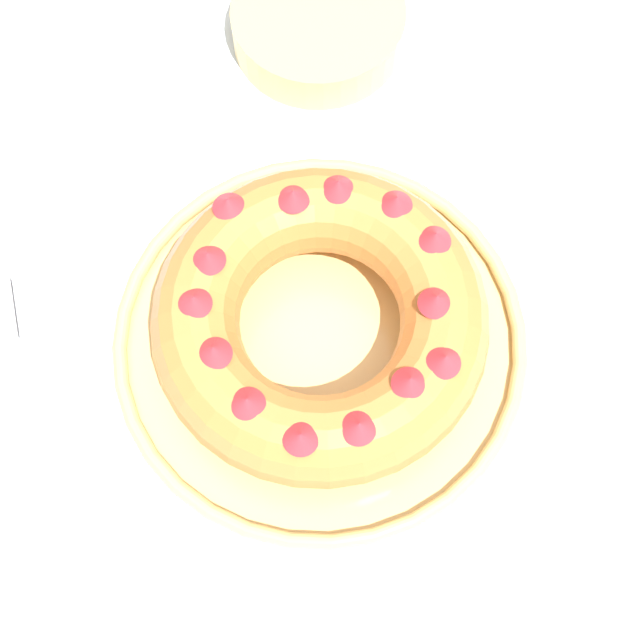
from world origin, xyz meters
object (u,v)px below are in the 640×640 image
at_px(bundt_cake, 320,319).
at_px(fork, 9,372).
at_px(cake_knife, 39,377).
at_px(side_bowl, 318,25).
at_px(serving_dish, 320,341).

bearing_deg(bundt_cake, fork, 171.13).
bearing_deg(fork, cake_knife, -18.52).
relative_size(fork, side_bowl, 1.21).
height_order(serving_dish, fork, serving_dish).
bearing_deg(serving_dish, fork, 171.12).
distance_m(serving_dish, side_bowl, 0.31).
relative_size(bundt_cake, fork, 1.33).
distance_m(serving_dish, bundt_cake, 0.05).
xyz_separation_m(serving_dish, fork, (-0.25, 0.04, -0.01)).
distance_m(fork, side_bowl, 0.42).
distance_m(cake_knife, side_bowl, 0.40).
distance_m(bundt_cake, cake_knife, 0.23).
relative_size(bundt_cake, cake_knife, 1.54).
xyz_separation_m(fork, cake_knife, (0.02, -0.01, -0.00)).
xyz_separation_m(bundt_cake, fork, (-0.25, 0.04, -0.06)).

